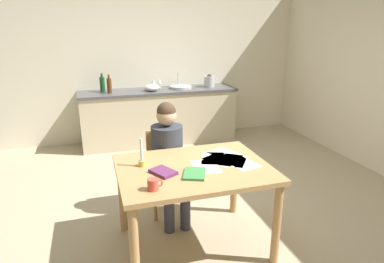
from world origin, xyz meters
The scene contains 23 objects.
ground_plane centered at (0.00, 0.00, -0.02)m, with size 5.20×5.20×0.04m, color tan.
wall_back centered at (0.00, 2.60, 1.30)m, with size 5.20×0.12×2.60m, color silver.
kitchen_counter centered at (0.00, 2.24, 0.45)m, with size 2.55×0.64×0.90m.
dining_table centered at (-0.29, -0.63, 0.66)m, with size 1.27×0.97×0.77m.
chair_at_table centered at (-0.38, 0.09, 0.48)m, with size 0.40×0.40×0.85m.
person_seated centered at (-0.38, -0.06, 0.68)m, with size 0.32×0.59×1.19m.
coffee_mug centered at (-0.70, -0.95, 0.81)m, with size 0.11×0.08×0.09m.
candlestick centered at (-0.71, -0.49, 0.84)m, with size 0.06×0.06×0.25m.
book_magazine centered at (-0.57, -0.69, 0.78)m, with size 0.14×0.21×0.03m, color #642D5A.
book_cookery centered at (-0.34, -0.79, 0.78)m, with size 0.17×0.23×0.02m, color #3C8645.
paper_letter centered at (0.12, -0.68, 0.77)m, with size 0.21×0.30×0.00m, color white.
paper_bill centered at (-0.07, -0.51, 0.77)m, with size 0.21×0.30×0.00m, color white.
paper_envelope centered at (-0.20, -0.67, 0.77)m, with size 0.21×0.30×0.00m, color white.
paper_receipt centered at (0.08, -0.61, 0.77)m, with size 0.21×0.30×0.00m, color white.
paper_notice centered at (-0.02, -0.57, 0.77)m, with size 0.21×0.30×0.00m, color white.
paper_flyer centered at (0.07, -0.44, 0.77)m, with size 0.21×0.30×0.00m, color white.
sink_unit centered at (0.38, 2.24, 0.92)m, with size 0.36×0.36×0.24m.
bottle_oil centered at (-0.88, 2.31, 1.02)m, with size 0.08×0.08×0.29m.
bottle_vinegar centered at (-0.78, 2.16, 1.02)m, with size 0.07×0.07×0.28m.
mixing_bowl centered at (-0.13, 2.16, 0.95)m, with size 0.24×0.24×0.11m, color white.
stovetop_kettle centered at (0.88, 2.24, 1.00)m, with size 0.18×0.18×0.22m.
wine_glass_near_sink centered at (0.05, 2.39, 1.01)m, with size 0.07×0.07×0.15m.
wine_glass_by_kettle centered at (-0.05, 2.39, 1.01)m, with size 0.07×0.07×0.15m.
Camera 1 is at (-1.08, -3.13, 1.92)m, focal length 31.55 mm.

